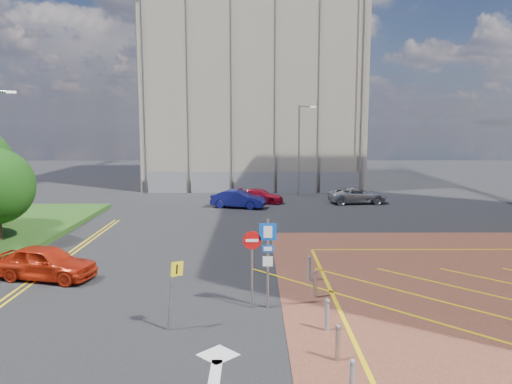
{
  "coord_description": "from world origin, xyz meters",
  "views": [
    {
      "loc": [
        0.0,
        -15.89,
        6.5
      ],
      "look_at": [
        0.11,
        4.71,
        3.62
      ],
      "focal_mm": 35.0,
      "sensor_mm": 36.0,
      "label": 1
    }
  ],
  "objects_px": {
    "car_red_back": "(260,196)",
    "sign_cluster": "(262,254)",
    "warning_sign": "(173,287)",
    "lamp_back": "(300,147)",
    "car_blue_back": "(238,199)",
    "car_red_left": "(46,262)",
    "car_silver_back": "(357,195)"
  },
  "relations": [
    {
      "from": "car_red_back",
      "to": "sign_cluster",
      "type": "bearing_deg",
      "value": -163.64
    },
    {
      "from": "warning_sign",
      "to": "sign_cluster",
      "type": "bearing_deg",
      "value": 33.96
    },
    {
      "from": "lamp_back",
      "to": "car_blue_back",
      "type": "relative_size",
      "value": 1.94
    },
    {
      "from": "lamp_back",
      "to": "car_red_left",
      "type": "height_order",
      "value": "lamp_back"
    },
    {
      "from": "lamp_back",
      "to": "car_blue_back",
      "type": "xyz_separation_m",
      "value": [
        -5.24,
        -6.14,
        -3.68
      ]
    },
    {
      "from": "lamp_back",
      "to": "car_blue_back",
      "type": "bearing_deg",
      "value": -130.51
    },
    {
      "from": "car_red_left",
      "to": "sign_cluster",
      "type": "bearing_deg",
      "value": -96.98
    },
    {
      "from": "warning_sign",
      "to": "car_blue_back",
      "type": "relative_size",
      "value": 0.55
    },
    {
      "from": "warning_sign",
      "to": "car_silver_back",
      "type": "relative_size",
      "value": 0.48
    },
    {
      "from": "car_red_left",
      "to": "car_blue_back",
      "type": "distance_m",
      "value": 19.08
    },
    {
      "from": "car_red_back",
      "to": "car_silver_back",
      "type": "relative_size",
      "value": 0.83
    },
    {
      "from": "sign_cluster",
      "to": "car_blue_back",
      "type": "height_order",
      "value": "sign_cluster"
    },
    {
      "from": "sign_cluster",
      "to": "car_blue_back",
      "type": "distance_m",
      "value": 20.97
    },
    {
      "from": "car_silver_back",
      "to": "sign_cluster",
      "type": "bearing_deg",
      "value": 154.43
    },
    {
      "from": "car_red_left",
      "to": "car_silver_back",
      "type": "distance_m",
      "value": 26.1
    },
    {
      "from": "lamp_back",
      "to": "car_red_back",
      "type": "xyz_separation_m",
      "value": [
        -3.57,
        -3.76,
        -3.8
      ]
    },
    {
      "from": "car_red_left",
      "to": "car_blue_back",
      "type": "bearing_deg",
      "value": -9.72
    },
    {
      "from": "sign_cluster",
      "to": "warning_sign",
      "type": "distance_m",
      "value": 3.43
    },
    {
      "from": "car_blue_back",
      "to": "lamp_back",
      "type": "bearing_deg",
      "value": -23.62
    },
    {
      "from": "car_silver_back",
      "to": "warning_sign",
      "type": "bearing_deg",
      "value": 150.18
    },
    {
      "from": "warning_sign",
      "to": "car_red_back",
      "type": "bearing_deg",
      "value": 83.15
    },
    {
      "from": "warning_sign",
      "to": "car_silver_back",
      "type": "xyz_separation_m",
      "value": [
        10.94,
        24.95,
        -0.78
      ]
    },
    {
      "from": "sign_cluster",
      "to": "car_red_left",
      "type": "xyz_separation_m",
      "value": [
        -8.95,
        3.32,
        -1.24
      ]
    },
    {
      "from": "sign_cluster",
      "to": "car_red_left",
      "type": "relative_size",
      "value": 0.76
    },
    {
      "from": "warning_sign",
      "to": "car_red_back",
      "type": "relative_size",
      "value": 0.58
    },
    {
      "from": "car_silver_back",
      "to": "lamp_back",
      "type": "bearing_deg",
      "value": 41.59
    },
    {
      "from": "car_silver_back",
      "to": "car_blue_back",
      "type": "bearing_deg",
      "value": 96.69
    },
    {
      "from": "car_blue_back",
      "to": "car_red_left",
      "type": "bearing_deg",
      "value": 173.78
    },
    {
      "from": "sign_cluster",
      "to": "car_red_back",
      "type": "xyz_separation_m",
      "value": [
        0.21,
        23.26,
        -1.39
      ]
    },
    {
      "from": "lamp_back",
      "to": "sign_cluster",
      "type": "bearing_deg",
      "value": -97.97
    },
    {
      "from": "car_blue_back",
      "to": "car_red_back",
      "type": "height_order",
      "value": "car_blue_back"
    },
    {
      "from": "car_red_back",
      "to": "car_silver_back",
      "type": "distance_m",
      "value": 7.92
    }
  ]
}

